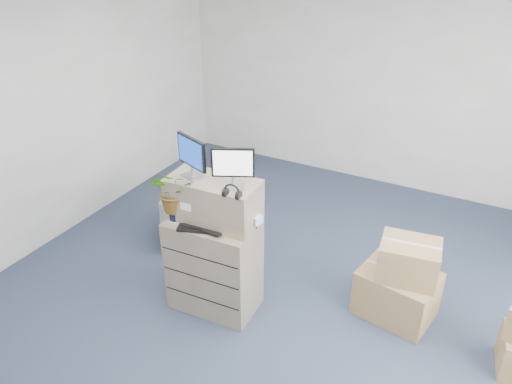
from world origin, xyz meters
TOP-DOWN VIEW (x-y plane):
  - ground at (0.00, 0.00)m, footprint 7.00×7.00m
  - wall_back at (0.00, 3.51)m, footprint 6.00×0.02m
  - filing_cabinet_lower at (-0.66, 0.10)m, footprint 0.84×0.54m
  - filing_cabinet_upper at (-0.66, 0.15)m, footprint 0.84×0.45m
  - monitor_left at (-0.84, 0.11)m, footprint 0.37×0.21m
  - monitor_right at (-0.43, 0.12)m, footprint 0.34×0.21m
  - headphones at (-0.36, -0.02)m, footprint 0.15×0.02m
  - keyboard at (-0.67, -0.02)m, footprint 0.48×0.32m
  - mouse at (-0.34, 0.04)m, footprint 0.10×0.08m
  - water_bottle at (-0.60, 0.15)m, footprint 0.07×0.07m
  - phone_dock at (-0.72, 0.15)m, footprint 0.06×0.05m
  - external_drive at (-0.36, 0.22)m, footprint 0.23×0.21m
  - tissue_box at (-0.31, 0.21)m, footprint 0.21×0.14m
  - potted_plant at (-0.97, 0.00)m, footprint 0.44×0.47m
  - office_chair at (-1.46, 1.02)m, footprint 0.99×0.97m
  - cardboard_boxes at (1.33, 0.73)m, footprint 1.84×0.75m

SIDE VIEW (x-z plane):
  - ground at x=0.00m, z-range 0.00..0.00m
  - cardboard_boxes at x=1.33m, z-range -0.07..0.77m
  - office_chair at x=-1.46m, z-range 0.00..0.77m
  - filing_cabinet_lower at x=-0.66m, z-range 0.00..0.95m
  - keyboard at x=-0.67m, z-range 0.95..0.98m
  - mouse at x=-0.34m, z-range 0.95..0.99m
  - external_drive at x=-0.36m, z-range 0.95..1.01m
  - phone_dock at x=-0.72m, z-range 0.93..1.06m
  - tissue_box at x=-0.31m, z-range 1.01..1.09m
  - water_bottle at x=-0.60m, z-range 0.95..1.19m
  - filing_cabinet_upper at x=-0.66m, z-range 0.95..1.36m
  - potted_plant at x=-0.97m, z-range 0.98..1.39m
  - wall_back at x=0.00m, z-range 0.00..2.80m
  - headphones at x=-0.36m, z-range 1.33..1.48m
  - monitor_right at x=-0.43m, z-range 1.39..1.74m
  - monitor_left at x=-0.84m, z-range 1.39..1.76m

